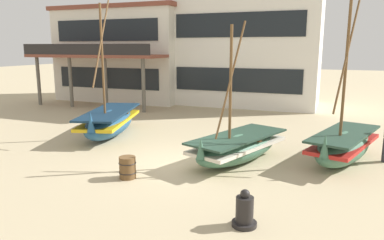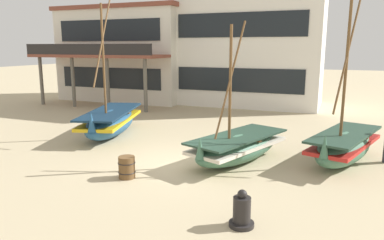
{
  "view_description": "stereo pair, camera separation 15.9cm",
  "coord_description": "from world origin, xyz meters",
  "px_view_note": "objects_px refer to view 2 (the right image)",
  "views": [
    {
      "loc": [
        4.85,
        -11.43,
        4.09
      ],
      "look_at": [
        0.0,
        1.0,
        1.4
      ],
      "focal_mm": 34.06,
      "sensor_mm": 36.0,
      "label": 1
    },
    {
      "loc": [
        5.0,
        -11.38,
        4.09
      ],
      "look_at": [
        0.0,
        1.0,
        1.4
      ],
      "focal_mm": 34.06,
      "sensor_mm": 36.0,
      "label": 2
    }
  ],
  "objects_px": {
    "fishing_boat_centre_large": "(111,121)",
    "capstan_winch": "(242,212)",
    "wooden_barrel": "(127,167)",
    "fishing_boat_near_left": "(344,146)",
    "harbor_building_annex": "(129,54)",
    "fishing_boat_far_right": "(238,147)",
    "harbor_building_main": "(249,27)"
  },
  "relations": [
    {
      "from": "fishing_boat_centre_large",
      "to": "capstan_winch",
      "type": "relative_size",
      "value": 7.09
    },
    {
      "from": "capstan_winch",
      "to": "wooden_barrel",
      "type": "distance_m",
      "value": 4.52
    },
    {
      "from": "fishing_boat_centre_large",
      "to": "wooden_barrel",
      "type": "xyz_separation_m",
      "value": [
        3.78,
        -4.67,
        -0.3
      ]
    },
    {
      "from": "fishing_boat_near_left",
      "to": "harbor_building_annex",
      "type": "distance_m",
      "value": 19.76
    },
    {
      "from": "fishing_boat_centre_large",
      "to": "fishing_boat_far_right",
      "type": "height_order",
      "value": "fishing_boat_centre_large"
    },
    {
      "from": "fishing_boat_far_right",
      "to": "harbor_building_annex",
      "type": "height_order",
      "value": "harbor_building_annex"
    },
    {
      "from": "capstan_winch",
      "to": "wooden_barrel",
      "type": "height_order",
      "value": "capstan_winch"
    },
    {
      "from": "fishing_boat_centre_large",
      "to": "fishing_boat_far_right",
      "type": "relative_size",
      "value": 1.28
    },
    {
      "from": "capstan_winch",
      "to": "harbor_building_annex",
      "type": "bearing_deg",
      "value": 128.05
    },
    {
      "from": "fishing_boat_near_left",
      "to": "fishing_boat_far_right",
      "type": "xyz_separation_m",
      "value": [
        -3.56,
        -1.35,
        -0.07
      ]
    },
    {
      "from": "fishing_boat_near_left",
      "to": "fishing_boat_centre_large",
      "type": "xyz_separation_m",
      "value": [
        -10.15,
        0.38,
        0.04
      ]
    },
    {
      "from": "fishing_boat_far_right",
      "to": "wooden_barrel",
      "type": "bearing_deg",
      "value": -133.75
    },
    {
      "from": "harbor_building_annex",
      "to": "harbor_building_main",
      "type": "bearing_deg",
      "value": 6.18
    },
    {
      "from": "capstan_winch",
      "to": "wooden_barrel",
      "type": "bearing_deg",
      "value": 157.29
    },
    {
      "from": "fishing_boat_centre_large",
      "to": "harbor_building_main",
      "type": "bearing_deg",
      "value": 73.24
    },
    {
      "from": "harbor_building_annex",
      "to": "fishing_boat_centre_large",
      "type": "bearing_deg",
      "value": -62.65
    },
    {
      "from": "capstan_winch",
      "to": "harbor_building_main",
      "type": "relative_size",
      "value": 0.08
    },
    {
      "from": "capstan_winch",
      "to": "fishing_boat_near_left",
      "type": "bearing_deg",
      "value": 70.0
    },
    {
      "from": "fishing_boat_near_left",
      "to": "fishing_boat_far_right",
      "type": "bearing_deg",
      "value": -159.2
    },
    {
      "from": "fishing_boat_centre_large",
      "to": "harbor_building_main",
      "type": "xyz_separation_m",
      "value": [
        3.63,
        12.05,
        4.8
      ]
    },
    {
      "from": "fishing_boat_near_left",
      "to": "harbor_building_annex",
      "type": "relative_size",
      "value": 0.57
    },
    {
      "from": "capstan_winch",
      "to": "wooden_barrel",
      "type": "relative_size",
      "value": 1.28
    },
    {
      "from": "fishing_boat_near_left",
      "to": "fishing_boat_far_right",
      "type": "height_order",
      "value": "fishing_boat_near_left"
    },
    {
      "from": "wooden_barrel",
      "to": "harbor_building_main",
      "type": "xyz_separation_m",
      "value": [
        -0.15,
        16.72,
        5.11
      ]
    },
    {
      "from": "harbor_building_main",
      "to": "wooden_barrel",
      "type": "bearing_deg",
      "value": -89.48
    },
    {
      "from": "harbor_building_main",
      "to": "harbor_building_annex",
      "type": "xyz_separation_m",
      "value": [
        -9.34,
        -1.01,
        -1.92
      ]
    },
    {
      "from": "fishing_boat_near_left",
      "to": "harbor_building_main",
      "type": "relative_size",
      "value": 0.54
    },
    {
      "from": "harbor_building_annex",
      "to": "fishing_boat_near_left",
      "type": "bearing_deg",
      "value": -35.76
    },
    {
      "from": "fishing_boat_near_left",
      "to": "wooden_barrel",
      "type": "height_order",
      "value": "fishing_boat_near_left"
    },
    {
      "from": "capstan_winch",
      "to": "harbor_building_annex",
      "type": "height_order",
      "value": "harbor_building_annex"
    },
    {
      "from": "fishing_boat_centre_large",
      "to": "capstan_winch",
      "type": "height_order",
      "value": "fishing_boat_centre_large"
    },
    {
      "from": "fishing_boat_far_right",
      "to": "wooden_barrel",
      "type": "xyz_separation_m",
      "value": [
        -2.81,
        -2.94,
        -0.2
      ]
    }
  ]
}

